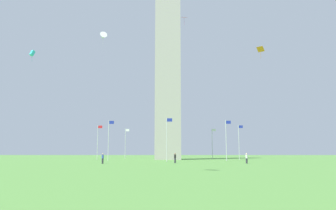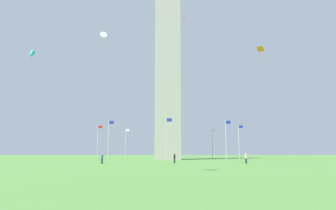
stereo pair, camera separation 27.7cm
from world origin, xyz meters
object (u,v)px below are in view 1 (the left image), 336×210
(flagpole_se, at_px, (125,142))
(flagpole_s, at_px, (98,141))
(kite_pink_diamond, at_px, (184,18))
(kite_orange_diamond, at_px, (260,49))
(flagpole_sw, at_px, (109,138))
(person_black_shirt, at_px, (175,158))
(kite_white_delta, at_px, (103,36))
(person_blue_shirt, at_px, (103,158))
(person_white_shirt, at_px, (247,158))
(obelisk_monument, at_px, (168,46))
(flagpole_w, at_px, (167,137))
(flagpole_ne, at_px, (212,142))
(flagpole_nw, at_px, (226,138))
(flagpole_e, at_px, (169,143))
(flagpole_n, at_px, (239,140))
(kite_cyan_box, at_px, (32,53))

(flagpole_se, height_order, flagpole_s, same)
(kite_pink_diamond, bearing_deg, flagpole_s, 141.02)
(kite_orange_diamond, bearing_deg, flagpole_sw, 179.64)
(person_black_shirt, relative_size, kite_white_delta, 0.50)
(flagpole_s, height_order, person_black_shirt, flagpole_s)
(person_blue_shirt, xyz_separation_m, kite_white_delta, (-4.90, 20.00, 26.95))
(flagpole_se, xyz_separation_m, person_white_shirt, (24.73, -39.52, -3.75))
(person_blue_shirt, height_order, kite_orange_diamond, kite_orange_diamond)
(obelisk_monument, xyz_separation_m, kite_white_delta, (-14.60, -8.45, -0.37))
(obelisk_monument, height_order, kite_white_delta, obelisk_monument)
(person_black_shirt, height_order, person_white_shirt, same)
(person_white_shirt, bearing_deg, flagpole_sw, 36.36)
(person_black_shirt, bearing_deg, person_blue_shirt, 87.67)
(person_white_shirt, height_order, kite_pink_diamond, kite_pink_diamond)
(obelisk_monument, distance_m, kite_orange_diamond, 23.75)
(flagpole_w, xyz_separation_m, person_blue_shirt, (-9.76, -11.38, -3.76))
(kite_white_delta, bearing_deg, flagpole_ne, 37.51)
(flagpole_ne, distance_m, flagpole_s, 31.53)
(obelisk_monument, relative_size, flagpole_nw, 6.76)
(obelisk_monument, height_order, person_white_shirt, obelisk_monument)
(flagpole_s, xyz_separation_m, flagpole_nw, (29.13, -12.07, 0.00))
(flagpole_s, xyz_separation_m, person_white_shirt, (29.73, -27.45, -3.75))
(flagpole_ne, height_order, person_blue_shirt, flagpole_ne)
(flagpole_se, bearing_deg, flagpole_ne, -0.00)
(flagpole_e, relative_size, flagpole_w, 1.00)
(flagpole_n, relative_size, kite_cyan_box, 3.51)
(person_blue_shirt, bearing_deg, flagpole_n, -3.77)
(person_white_shirt, relative_size, kite_white_delta, 0.50)
(flagpole_n, distance_m, flagpole_e, 24.13)
(flagpole_nw, relative_size, person_black_shirt, 5.18)
(kite_orange_diamond, bearing_deg, kite_pink_diamond, -165.10)
(flagpole_ne, height_order, flagpole_s, same)
(person_blue_shirt, relative_size, kite_pink_diamond, 0.88)
(flagpole_s, height_order, flagpole_w, same)
(kite_white_delta, bearing_deg, flagpole_s, 105.89)
(kite_cyan_box, height_order, kite_orange_diamond, kite_orange_diamond)
(flagpole_n, relative_size, person_black_shirt, 5.18)
(flagpole_ne, xyz_separation_m, person_white_shirt, (0.59, -39.52, -3.75))
(flagpole_s, bearing_deg, obelisk_monument, -0.00)
(kite_pink_diamond, bearing_deg, flagpole_sw, 163.72)
(flagpole_e, bearing_deg, flagpole_s, -135.00)
(flagpole_w, relative_size, person_white_shirt, 5.18)
(kite_white_delta, bearing_deg, flagpole_sw, -54.36)
(flagpole_n, distance_m, person_white_shirt, 28.05)
(flagpole_sw, relative_size, person_white_shirt, 5.18)
(flagpole_s, bearing_deg, kite_cyan_box, -125.45)
(obelisk_monument, distance_m, flagpole_e, 29.09)
(obelisk_monument, bearing_deg, kite_orange_diamond, -31.83)
(flagpole_sw, distance_m, kite_orange_diamond, 36.89)
(obelisk_monument, relative_size, person_black_shirt, 35.02)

